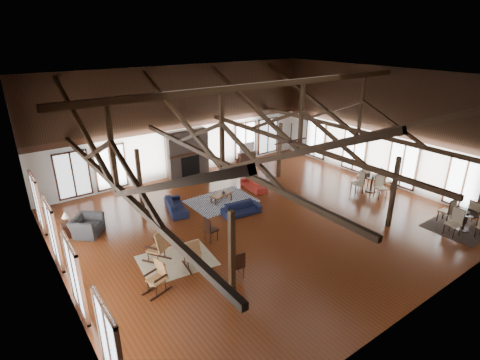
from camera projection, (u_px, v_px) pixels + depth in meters
floor at (262, 220)px, 16.27m from camera, size 16.00×16.00×0.00m
ceiling at (266, 78)px, 14.02m from camera, size 16.00×14.00×0.02m
wall_back at (183, 122)px, 20.41m from camera, size 16.00×0.02×6.00m
wall_front at (431, 221)px, 9.87m from camera, size 16.00×0.02×6.00m
wall_left at (49, 204)px, 10.81m from camera, size 0.02×14.00×6.00m
wall_right at (383, 127)px, 19.48m from camera, size 0.02×14.00×6.00m
roof_truss at (264, 129)px, 14.76m from camera, size 15.60×14.07×3.14m
post_grid at (263, 188)px, 15.70m from camera, size 8.16×7.16×3.05m
fireplace at (187, 153)px, 20.80m from camera, size 2.50×0.69×2.60m
ceiling_fan at (291, 140)px, 14.39m from camera, size 1.60×1.60×0.75m
sofa_navy_front at (241, 209)px, 16.69m from camera, size 1.83×0.88×0.51m
sofa_navy_left at (176, 206)px, 16.96m from camera, size 1.98×1.16×0.54m
sofa_orange at (254, 184)px, 19.34m from camera, size 1.75×0.83×0.50m
coffee_table at (221, 195)px, 17.88m from camera, size 1.18×0.83×0.41m
vase at (224, 192)px, 17.83m from camera, size 0.21×0.21×0.17m
armchair at (87, 226)px, 14.99m from camera, size 1.54×1.55×0.76m
side_table_lamp at (68, 227)px, 14.83m from camera, size 0.43×0.43×1.09m
rocking_chair_a at (158, 247)px, 13.18m from camera, size 0.93×1.05×1.21m
rocking_chair_b at (193, 255)px, 12.80m from camera, size 0.56×0.90×1.10m
rocking_chair_c at (158, 276)px, 11.71m from camera, size 0.95×0.67×1.11m
side_chair_a at (209, 228)px, 14.42m from camera, size 0.49×0.49×1.04m
side_chair_b at (238, 263)px, 12.24m from camera, size 0.47×0.47×1.00m
cafe_table_near at (465, 218)px, 15.26m from camera, size 2.16×2.16×1.11m
cafe_table_far at (372, 181)px, 18.98m from camera, size 2.17×2.17×1.12m
cup_near at (468, 213)px, 15.05m from camera, size 0.12×0.12×0.09m
cup_far at (373, 176)px, 18.74m from camera, size 0.18×0.18×0.11m
tv_console at (246, 156)px, 23.48m from camera, size 1.19×0.45×0.60m
television at (246, 147)px, 23.25m from camera, size 1.07×0.23×0.61m
rug_tan at (177, 260)px, 13.40m from camera, size 2.76×2.28×0.01m
rug_navy at (221, 201)px, 18.05m from camera, size 3.11×2.36×0.01m
rug_dark at (458, 228)px, 15.63m from camera, size 2.39×2.17×0.01m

